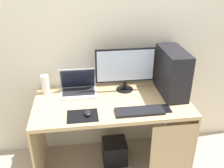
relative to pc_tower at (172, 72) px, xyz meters
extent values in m
plane|color=#9E9384|center=(-0.59, -0.09, -0.99)|extent=(8.00, 8.00, 0.00)
cube|color=beige|center=(-0.59, 0.30, 0.31)|extent=(4.00, 0.04, 2.60)
cube|color=tan|center=(-0.59, -0.09, -0.24)|extent=(1.43, 0.70, 0.03)
cube|color=tan|center=(-1.29, -0.09, -0.62)|extent=(0.02, 0.70, 0.73)
cube|color=tan|center=(0.12, -0.09, -0.62)|extent=(0.02, 0.70, 0.73)
cube|color=tan|center=(-0.09, -0.43, -0.58)|extent=(0.40, 0.01, 0.59)
cube|color=black|center=(0.00, 0.00, 0.00)|extent=(0.20, 0.46, 0.44)
cylinder|color=black|center=(-0.43, 0.12, -0.21)|extent=(0.17, 0.17, 0.01)
cylinder|color=black|center=(-0.43, 0.12, -0.16)|extent=(0.04, 0.04, 0.09)
cube|color=black|center=(-0.43, 0.11, 0.05)|extent=(0.58, 0.02, 0.34)
cube|color=#B2C6EA|center=(-0.43, 0.10, 0.05)|extent=(0.55, 0.00, 0.31)
cube|color=#B7BCC6|center=(-0.89, 0.10, -0.21)|extent=(0.35, 0.24, 0.01)
cube|color=black|center=(-0.89, 0.12, -0.21)|extent=(0.31, 0.16, 0.00)
cube|color=#B7BCC6|center=(-0.89, 0.19, -0.09)|extent=(0.35, 0.08, 0.23)
cube|color=black|center=(-0.89, 0.18, -0.09)|extent=(0.33, 0.07, 0.21)
cylinder|color=white|center=(-1.20, 0.16, -0.13)|extent=(0.08, 0.08, 0.19)
cube|color=black|center=(-0.38, -0.30, -0.21)|extent=(0.42, 0.14, 0.02)
cube|color=black|center=(-0.86, -0.29, -0.22)|extent=(0.26, 0.20, 0.00)
ellipsoid|color=black|center=(-0.82, -0.28, -0.20)|extent=(0.06, 0.10, 0.03)
cube|color=black|center=(-0.13, -0.28, -0.21)|extent=(0.07, 0.13, 0.01)
cube|color=black|center=(-0.55, -0.04, -0.86)|extent=(0.25, 0.25, 0.25)
camera|label=1|loc=(-0.86, -2.09, 0.98)|focal=40.78mm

